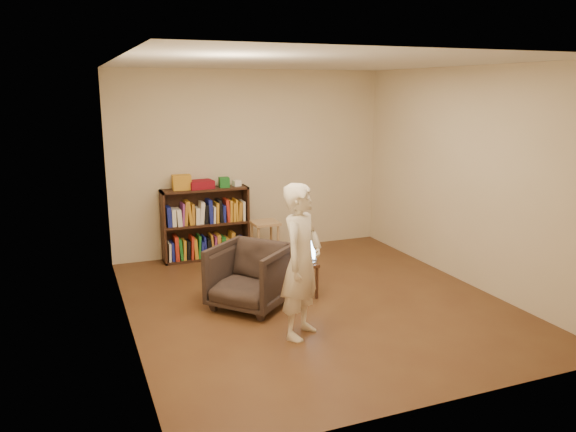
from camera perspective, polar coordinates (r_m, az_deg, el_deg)
name	(u,v)px	position (r m, az deg, el deg)	size (l,w,h in m)	color
floor	(315,302)	(6.38, 2.73, -8.70)	(4.50, 4.50, 0.00)	#4E2C19
ceiling	(317,62)	(5.94, 3.01, 15.32)	(4.50, 4.50, 0.00)	silver
wall_back	(251,162)	(8.10, -3.77, 5.45)	(4.00, 4.00, 0.00)	beige
wall_left	(123,201)	(5.52, -16.41, 1.42)	(4.50, 4.50, 0.00)	beige
wall_right	(468,177)	(7.08, 17.79, 3.78)	(4.50, 4.50, 0.00)	beige
bookshelf	(206,228)	(7.92, -8.38, -1.18)	(1.20, 0.30, 1.00)	black
box_yellow	(182,182)	(7.73, -10.75, 3.38)	(0.24, 0.18, 0.20)	gold
red_cloth	(201,184)	(7.79, -8.88, 3.19)	(0.33, 0.24, 0.11)	maroon
box_green	(224,182)	(7.84, -6.51, 3.43)	(0.14, 0.14, 0.14)	#1D6F26
box_white	(237,183)	(7.92, -5.24, 3.34)	(0.10, 0.10, 0.08)	white
stool	(265,229)	(7.85, -2.36, -1.29)	(0.36, 0.36, 0.53)	#A2754F
armchair	(250,276)	(6.13, -3.91, -6.13)	(0.75, 0.77, 0.70)	#322821
side_table	(297,268)	(6.45, 0.93, -5.27)	(0.40, 0.40, 0.41)	#301E10
laptop	(300,257)	(6.42, 1.26, -4.14)	(0.40, 0.44, 0.27)	#AAA9AE
person	(302,261)	(5.32, 1.39, -4.62)	(0.54, 0.36, 1.49)	beige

